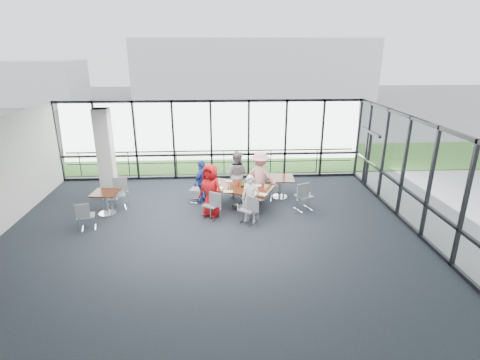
{
  "coord_description": "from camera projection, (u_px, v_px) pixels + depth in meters",
  "views": [
    {
      "loc": [
        0.34,
        -9.7,
        5.08
      ],
      "look_at": [
        0.96,
        1.56,
        1.1
      ],
      "focal_mm": 28.0,
      "sensor_mm": 36.0,
      "label": 1
    }
  ],
  "objects": [
    {
      "name": "side_table_right",
      "position": [
        280.0,
        180.0,
        13.29
      ],
      "size": [
        1.01,
        1.01,
        0.75
      ],
      "rotation": [
        0.0,
        0.0,
        -0.07
      ],
      "color": "#3A1308",
      "rests_on": "ground"
    },
    {
      "name": "plate_nr",
      "position": [
        255.0,
        193.0,
        11.85
      ],
      "size": [
        0.26,
        0.26,
        0.01
      ],
      "primitive_type": "cylinder",
      "color": "white",
      "rests_on": "main_table"
    },
    {
      "name": "ketchup_bottle",
      "position": [
        239.0,
        184.0,
        12.34
      ],
      "size": [
        0.06,
        0.06,
        0.18
      ],
      "primitive_type": "cylinder",
      "color": "maroon",
      "rests_on": "main_table"
    },
    {
      "name": "tumbler_d",
      "position": [
        219.0,
        183.0,
        12.46
      ],
      "size": [
        0.08,
        0.08,
        0.15
      ],
      "primitive_type": "cylinder",
      "color": "white",
      "rests_on": "main_table"
    },
    {
      "name": "curtain_wall_back",
      "position": [
        211.0,
        140.0,
        14.98
      ],
      "size": [
        12.0,
        0.1,
        3.2
      ],
      "primitive_type": "cube",
      "color": "white",
      "rests_on": "ground"
    },
    {
      "name": "wall_front",
      "position": [
        200.0,
        296.0,
        5.56
      ],
      "size": [
        12.0,
        0.1,
        3.2
      ],
      "primitive_type": "cube",
      "color": "silver",
      "rests_on": "ground"
    },
    {
      "name": "plate_end",
      "position": [
        215.0,
        183.0,
        12.69
      ],
      "size": [
        0.27,
        0.27,
        0.01
      ],
      "primitive_type": "cylinder",
      "color": "white",
      "rests_on": "main_table"
    },
    {
      "name": "chair_main_fr",
      "position": [
        266.0,
        188.0,
        13.16
      ],
      "size": [
        0.49,
        0.49,
        0.87
      ],
      "primitive_type": null,
      "rotation": [
        0.0,
        0.0,
        2.97
      ],
      "color": "slate",
      "rests_on": "ground"
    },
    {
      "name": "ceiling",
      "position": [
        206.0,
        125.0,
        9.74
      ],
      "size": [
        12.0,
        10.0,
        0.04
      ],
      "primitive_type": "cube",
      "color": "silver",
      "rests_on": "ground"
    },
    {
      "name": "menu_a",
      "position": [
        228.0,
        191.0,
        11.96
      ],
      "size": [
        0.33,
        0.25,
        0.0
      ],
      "primitive_type": "cube",
      "rotation": [
        0.0,
        0.0,
        -0.17
      ],
      "color": "white",
      "rests_on": "main_table"
    },
    {
      "name": "plate_fr",
      "position": [
        258.0,
        185.0,
        12.47
      ],
      "size": [
        0.25,
        0.25,
        0.01
      ],
      "primitive_type": "cylinder",
      "color": "white",
      "rests_on": "main_table"
    },
    {
      "name": "side_table_left",
      "position": [
        106.0,
        196.0,
        11.95
      ],
      "size": [
        0.86,
        0.86,
        0.75
      ],
      "rotation": [
        0.0,
        0.0,
        -0.11
      ],
      "color": "#3A1308",
      "rests_on": "ground"
    },
    {
      "name": "curtain_wall_right",
      "position": [
        420.0,
        178.0,
        10.58
      ],
      "size": [
        0.1,
        10.0,
        3.2
      ],
      "primitive_type": "cube",
      "color": "white",
      "rests_on": "ground"
    },
    {
      "name": "main_table",
      "position": [
        240.0,
        190.0,
        12.39
      ],
      "size": [
        2.4,
        1.93,
        0.75
      ],
      "rotation": [
        0.0,
        0.0,
        -0.43
      ],
      "color": "#3A1308",
      "rests_on": "ground"
    },
    {
      "name": "menu_b",
      "position": [
        263.0,
        194.0,
        11.74
      ],
      "size": [
        0.35,
        0.34,
        0.0
      ],
      "primitive_type": "cube",
      "rotation": [
        0.0,
        0.0,
        -0.7
      ],
      "color": "white",
      "rests_on": "main_table"
    },
    {
      "name": "diner_near_right",
      "position": [
        250.0,
        199.0,
        11.36
      ],
      "size": [
        0.64,
        0.54,
        1.49
      ],
      "primitive_type": "imported",
      "rotation": [
        0.0,
        0.0,
        -0.3
      ],
      "color": "silver",
      "rests_on": "ground"
    },
    {
      "name": "chair_spare_r",
      "position": [
        304.0,
        196.0,
        12.29
      ],
      "size": [
        0.62,
        0.62,
        0.97
      ],
      "primitive_type": null,
      "rotation": [
        0.0,
        0.0,
        0.41
      ],
      "color": "slate",
      "rests_on": "ground"
    },
    {
      "name": "grass_strip",
      "position": [
        213.0,
        158.0,
        18.33
      ],
      "size": [
        80.0,
        5.0,
        0.01
      ],
      "primitive_type": "cube",
      "color": "#346128",
      "rests_on": "ground"
    },
    {
      "name": "chair_main_end",
      "position": [
        197.0,
        189.0,
        12.95
      ],
      "size": [
        0.54,
        0.54,
        0.91
      ],
      "primitive_type": null,
      "rotation": [
        0.0,
        0.0,
        -1.81
      ],
      "color": "slate",
      "rests_on": "ground"
    },
    {
      "name": "condiment_caddy",
      "position": [
        243.0,
        187.0,
        12.32
      ],
      "size": [
        0.1,
        0.07,
        0.04
      ],
      "primitive_type": "cube",
      "color": "black",
      "rests_on": "main_table"
    },
    {
      "name": "hangar_main",
      "position": [
        253.0,
        69.0,
        40.14
      ],
      "size": [
        24.0,
        10.0,
        6.0
      ],
      "primitive_type": "cube",
      "color": "silver",
      "rests_on": "ground"
    },
    {
      "name": "plate_fl",
      "position": [
        229.0,
        181.0,
        12.89
      ],
      "size": [
        0.25,
        0.25,
        0.01
      ],
      "primitive_type": "cylinder",
      "color": "white",
      "rests_on": "main_table"
    },
    {
      "name": "chair_main_nr",
      "position": [
        248.0,
        210.0,
        11.34
      ],
      "size": [
        0.62,
        0.62,
        0.9
      ],
      "primitive_type": null,
      "rotation": [
        0.0,
        0.0,
        -0.69
      ],
      "color": "slate",
      "rests_on": "ground"
    },
    {
      "name": "apron",
      "position": [
        214.0,
        148.0,
        20.23
      ],
      "size": [
        80.0,
        70.0,
        0.02
      ],
      "primitive_type": "cube",
      "color": "slate",
      "rests_on": "ground"
    },
    {
      "name": "diner_near_left",
      "position": [
        211.0,
        190.0,
        11.77
      ],
      "size": [
        1.0,
        0.93,
        1.71
      ],
      "primitive_type": "imported",
      "rotation": [
        0.0,
        0.0,
        -0.62
      ],
      "color": "#B10E11",
      "rests_on": "ground"
    },
    {
      "name": "chair_spare_la",
      "position": [
        87.0,
        216.0,
        11.01
      ],
      "size": [
        0.51,
        0.51,
        0.84
      ],
      "primitive_type": null,
      "rotation": [
        0.0,
        0.0,
        0.28
      ],
      "color": "slate",
      "rests_on": "ground"
    },
    {
      "name": "chair_main_fl",
      "position": [
        238.0,
        183.0,
        13.45
      ],
      "size": [
        0.58,
        0.58,
        0.99
      ],
      "primitive_type": null,
      "rotation": [
        0.0,
        0.0,
        2.92
      ],
      "color": "slate",
      "rests_on": "ground"
    },
    {
      "name": "chair_main_nl",
      "position": [
        212.0,
        205.0,
        11.68
      ],
      "size": [
        0.62,
        0.62,
        0.91
      ],
      "primitive_type": null,
      "rotation": [
        0.0,
        0.0,
        -0.63
      ],
      "color": "slate",
      "rests_on": "ground"
    },
    {
      "name": "structural_column",
      "position": [
        106.0,
        155.0,
        12.91
      ],
      "size": [
        0.5,
        0.5,
        3.2
      ],
      "primitive_type": "cube",
      "color": "silver",
      "rests_on": "ground"
    },
    {
      "name": "diner_end",
      "position": [
        203.0,
        182.0,
        12.82
      ],
      "size": [
        0.89,
        1.01,
        1.52
      ],
      "primitive_type": "imported",
      "rotation": [
        0.0,
        0.0,
        -2.14
      ],
      "color": "#274098",
      "rests_on": "ground"
    },
    {
      "name": "guard_rail",
      "position": [
        212.0,
        162.0,
        15.91
      ],
      "size": [
        12.0,
        0.06,
        0.06
      ],
      "primitive_type": "cylinder",
      "rotation": [
        0.0,
        1.57,
        0.0
      ],
      "color": "#2D2D33",
      "rests_on": "ground"
    },
    {
      "name": "tumbler_b",
      "position": [
        246.0,
        188.0,
        12.02
      ],
      "size": [
        0.07,
        0.07,
        0.15
      ],
      "primitive_type": "cylinder",
      "color": "white",
      "rests_on": "main_table"
    },
    {
      "name": "tumbler_c",
      "position": [
        244.0,
        182.0,
        12.6
      ],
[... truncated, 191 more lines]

